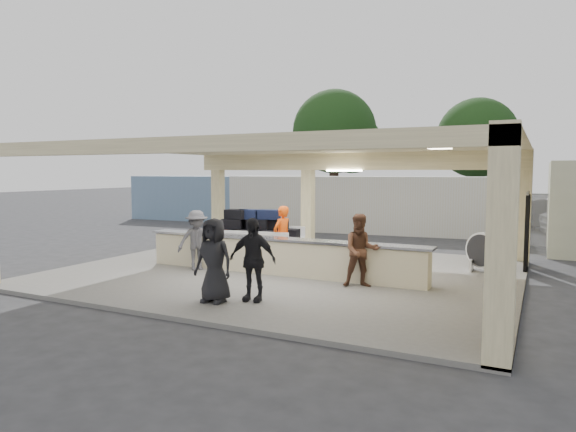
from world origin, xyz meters
The scene contains 15 objects.
ground centered at (0.00, 0.00, 0.00)m, with size 120.00×120.00×0.00m, color #2A2A2C.
pavilion centered at (0.21, 0.66, 1.35)m, with size 12.01×10.00×3.55m.
baggage_counter centered at (0.00, -0.50, 0.59)m, with size 8.20×0.58×0.98m.
luggage_cart centered at (-1.57, 0.83, 0.99)m, with size 2.95×2.07×1.60m.
drum_fan centered at (4.92, 2.30, 0.69)m, with size 1.02×0.78×1.10m.
baggage_handler centered at (-0.31, 0.30, 0.99)m, with size 0.65×0.36×1.78m, color #E5490C.
passenger_a centered at (2.47, -1.00, 0.98)m, with size 0.85×0.37×1.75m, color brown.
passenger_b centered at (0.83, -3.29, 0.99)m, with size 1.04×0.38×1.78m, color black.
passenger_c centered at (-2.32, -1.00, 0.94)m, with size 1.08×0.38×1.67m, color #47474B.
passenger_d centered at (0.16, -3.74, 0.99)m, with size 0.87×0.36×1.78m, color black.
car_dark centered at (7.11, 14.94, 0.77)m, with size 1.62×4.60×1.53m, color black.
container_white centered at (-1.75, 10.66, 1.31)m, with size 12.06×2.41×2.61m, color beige.
container_blue centered at (-10.96, 12.15, 1.28)m, with size 9.87×2.37×2.57m, color #6581A3.
tree_left centered at (-7.68, 24.16, 5.59)m, with size 6.60×6.30×9.00m.
tree_mid centered at (2.32, 26.16, 4.96)m, with size 6.00×5.60×8.00m.
Camera 1 is at (6.30, -12.59, 2.86)m, focal length 32.00 mm.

